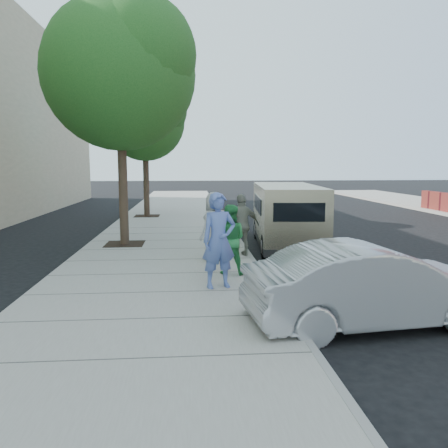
% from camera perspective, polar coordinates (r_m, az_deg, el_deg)
% --- Properties ---
extents(ground, '(120.00, 120.00, 0.00)m').
position_cam_1_polar(ground, '(11.80, -3.29, -5.27)').
color(ground, black).
rests_on(ground, ground).
extents(sidewalk, '(5.00, 60.00, 0.15)m').
position_cam_1_polar(sidewalk, '(11.81, -8.17, -4.96)').
color(sidewalk, gray).
rests_on(sidewalk, ground).
extents(curb_face, '(0.12, 60.00, 0.16)m').
position_cam_1_polar(curb_face, '(11.91, 3.67, -4.79)').
color(curb_face, gray).
rests_on(curb_face, ground).
extents(tree_near, '(4.62, 4.60, 7.53)m').
position_cam_1_polar(tree_near, '(14.33, -13.32, 19.19)').
color(tree_near, black).
rests_on(tree_near, sidewalk).
extents(tree_far, '(3.92, 3.80, 6.49)m').
position_cam_1_polar(tree_far, '(21.70, -10.20, 13.56)').
color(tree_far, black).
rests_on(tree_far, sidewalk).
extents(parking_meter, '(0.27, 0.17, 1.26)m').
position_cam_1_polar(parking_meter, '(11.13, -1.01, -0.50)').
color(parking_meter, gray).
rests_on(parking_meter, sidewalk).
extents(van, '(2.27, 5.54, 2.01)m').
position_cam_1_polar(van, '(14.22, 8.11, 1.25)').
color(van, tan).
rests_on(van, ground).
extents(sedan, '(4.34, 1.95, 1.38)m').
position_cam_1_polar(sedan, '(7.66, 18.78, -7.59)').
color(sedan, '#9FA0A6').
rests_on(sedan, ground).
extents(person_officer, '(0.81, 0.64, 1.96)m').
position_cam_1_polar(person_officer, '(8.90, -0.67, -2.17)').
color(person_officer, '#556CB4').
rests_on(person_officer, sidewalk).
extents(person_green_shirt, '(0.89, 0.75, 1.61)m').
position_cam_1_polar(person_green_shirt, '(10.03, 0.71, -2.03)').
color(person_green_shirt, '#2D8B44').
rests_on(person_green_shirt, sidewalk).
extents(person_gray_shirt, '(1.05, 1.00, 1.81)m').
position_cam_1_polar(person_gray_shirt, '(11.46, -1.16, -0.30)').
color(person_gray_shirt, '#A5A5A7').
rests_on(person_gray_shirt, sidewalk).
extents(person_striped_polo, '(1.08, 0.64, 1.72)m').
position_cam_1_polar(person_striped_polo, '(12.02, 2.36, -0.15)').
color(person_striped_polo, gray).
rests_on(person_striped_polo, sidewalk).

